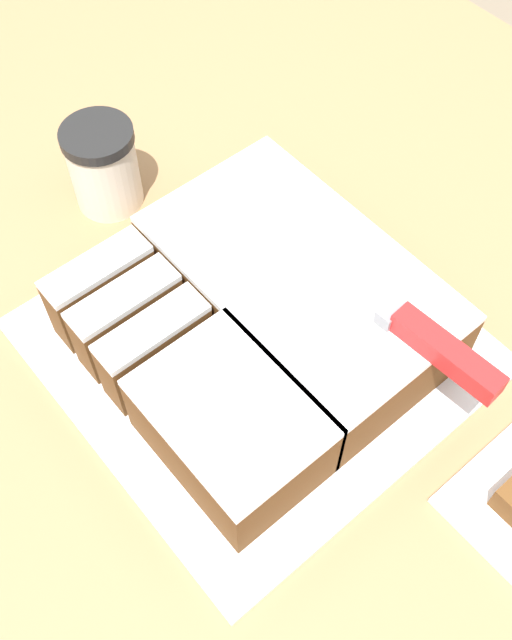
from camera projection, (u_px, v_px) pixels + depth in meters
ground_plane at (269, 561)px, 1.57m from camera, size 8.00×8.00×0.00m
countertop at (273, 476)px, 1.17m from camera, size 1.40×1.10×0.95m
cake_board at (256, 344)px, 0.74m from camera, size 0.38×0.37×0.01m
cake at (263, 321)px, 0.71m from camera, size 0.30×0.29×0.08m
knife at (415, 330)px, 0.64m from camera, size 0.29×0.04×0.02m
coffee_cup at (104, 166)px, 0.81m from camera, size 0.08×0.08×0.10m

